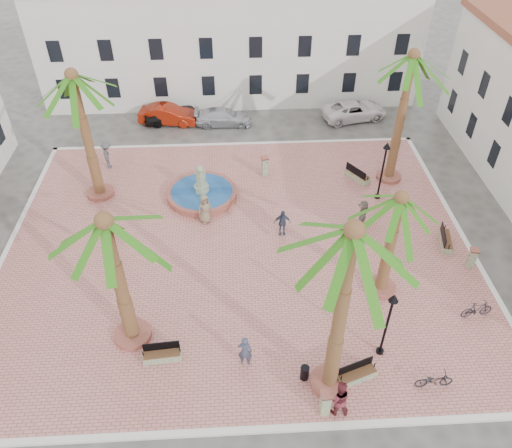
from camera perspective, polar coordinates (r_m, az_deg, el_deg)
The scene contains 35 objects.
ground at distance 28.44m, azimuth -2.01°, elevation -2.54°, with size 120.00×120.00×0.00m, color #56544F.
plaza at distance 28.39m, azimuth -2.02°, elevation -2.43°, with size 26.00×22.00×0.15m, color #C4726B.
kerb_n at distance 37.25m, azimuth -2.49°, elevation 9.07°, with size 26.30×0.30×0.16m, color silver.
kerb_s at distance 21.59m, azimuth -1.14°, elevation -22.52°, with size 26.30×0.30×0.16m, color silver.
kerb_e at distance 31.28m, azimuth 22.53°, elevation -1.36°, with size 0.30×22.30×0.16m, color silver.
kerb_w at distance 31.16m, azimuth -26.69°, elevation -3.04°, with size 0.30×22.30×0.16m, color silver.
building_north at distance 43.42m, azimuth -2.95°, elevation 20.55°, with size 30.40×7.40×9.50m.
fountain at distance 31.81m, azimuth -6.21°, elevation 3.62°, with size 4.45×4.45×2.30m.
palm_nw at distance 30.03m, azimuth -19.95°, elevation 14.13°, with size 5.55×5.55×8.38m.
palm_sw at distance 20.29m, azimuth -16.51°, elevation -1.63°, with size 5.69×5.69×7.42m.
palm_s at distance 16.80m, azimuth 10.80°, elevation -3.12°, with size 5.33×5.33×9.08m.
palm_e at distance 23.31m, azimuth 15.94°, elevation 1.37°, with size 5.00×5.00×6.22m.
palm_ne at distance 31.14m, azimuth 17.26°, elevation 16.46°, with size 5.22×5.22×8.75m.
bench_s at distance 23.42m, azimuth -10.66°, elevation -14.52°, with size 1.75×0.66×0.90m.
bench_se at distance 22.89m, azimuth 11.47°, elevation -16.55°, with size 1.83×1.09×0.92m.
bench_e at distance 30.10m, azimuth 20.82°, elevation -1.79°, with size 0.92×1.88×0.95m.
bench_ne at distance 33.87m, azimuth 11.51°, elevation 5.44°, with size 1.49×1.88×0.98m.
lamppost_s at distance 22.10m, azimuth 15.02°, elevation -9.97°, with size 0.42×0.42×3.89m.
lamppost_e at distance 31.13m, azimuth 14.44°, elevation 6.97°, with size 0.44×0.44×4.02m.
bollard_se at distance 21.48m, azimuth 7.92°, elevation -19.56°, with size 0.50×0.50×1.32m.
bollard_n at distance 33.42m, azimuth 0.99°, elevation 6.68°, with size 0.58×0.58×1.35m.
bollard_e at distance 28.97m, azimuth 23.47°, elevation -3.56°, with size 0.52×0.52×1.24m.
litter_bin at distance 22.49m, azimuth 5.58°, elevation -16.56°, with size 0.38×0.38×0.75m, color black.
cyclist_a at distance 22.41m, azimuth -1.27°, elevation -14.30°, with size 0.64×0.42×1.76m, color #343E52.
bicycle_a at distance 23.38m, azimuth 19.68°, elevation -16.45°, with size 0.58×1.66×0.87m, color black.
cyclist_b at distance 21.32m, azimuth 9.45°, elevation -19.04°, with size 0.95×0.74×1.95m, color maroon.
bicycle_b at distance 26.59m, azimuth 23.94°, elevation -8.91°, with size 0.46×1.61×0.97m, color black.
pedestrian_fountain_a at distance 29.40m, azimuth -5.87°, elevation 1.74°, with size 0.94×0.61×1.92m, color #7B6D51.
pedestrian_fountain_b at distance 28.51m, azimuth 3.01°, elevation 0.18°, with size 0.98×0.41×1.67m, color #38435B.
pedestrian_north at distance 35.49m, azimuth -16.60°, elevation 7.58°, with size 1.26×0.72×1.95m, color #47474B.
pedestrian_east at distance 29.73m, azimuth 12.10°, elevation 1.21°, with size 1.60×0.51×1.72m, color #6F6457.
car_black at distance 40.67m, azimuth -9.78°, elevation 12.40°, with size 1.71×4.24×1.44m, color black.
car_red at distance 40.40m, azimuth -10.01°, elevation 12.20°, with size 1.58×4.53×1.49m, color maroon.
car_silver at distance 39.80m, azimuth -3.75°, elevation 12.12°, with size 1.80×4.43×1.28m, color #B9BAC3.
car_white at distance 41.27m, azimuth 11.17°, elevation 12.63°, with size 2.36×5.12×1.42m, color white.
Camera 1 is at (-0.14, -20.94, 19.25)m, focal length 35.00 mm.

